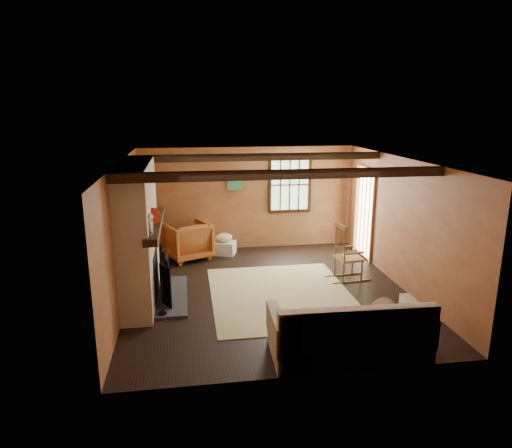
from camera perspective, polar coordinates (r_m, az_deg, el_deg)
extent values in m
plane|color=black|center=(8.47, 1.53, -8.40)|extent=(5.50, 5.50, 0.00)
cube|color=#A7683B|center=(10.73, -1.03, 3.22)|extent=(5.00, 0.02, 2.40)
cube|color=#A7683B|center=(5.54, 6.70, -7.82)|extent=(5.00, 0.02, 2.40)
cube|color=#A7683B|center=(8.04, -16.25, -1.21)|extent=(0.02, 5.50, 2.40)
cube|color=#A7683B|center=(8.87, 17.69, 0.12)|extent=(0.02, 5.50, 2.40)
cube|color=white|center=(7.86, 1.64, 7.95)|extent=(5.00, 5.50, 0.02)
cube|color=black|center=(6.70, 3.49, 6.20)|extent=(5.00, 0.12, 0.14)
cube|color=black|center=(9.04, 0.27, 8.36)|extent=(5.00, 0.12, 0.14)
cube|color=black|center=(10.82, 4.25, 4.89)|extent=(1.02, 0.06, 1.32)
cube|color=#AECC9C|center=(10.85, 4.22, 4.92)|extent=(0.90, 0.01, 1.20)
cube|color=black|center=(10.83, 4.24, 4.90)|extent=(0.90, 0.03, 0.02)
cube|color=brown|center=(10.40, 13.38, 1.34)|extent=(0.06, 1.00, 2.06)
cube|color=#AECC9C|center=(10.42, 13.53, 1.34)|extent=(0.01, 0.80, 1.85)
cube|color=brown|center=(10.60, -2.64, 5.26)|extent=(0.42, 0.03, 0.42)
cube|color=#256F59|center=(10.58, -2.63, 5.24)|extent=(0.36, 0.01, 0.36)
cube|color=#AD6C43|center=(8.01, -14.47, -1.15)|extent=(0.50, 2.20, 2.40)
cube|color=black|center=(8.23, -13.66, -6.17)|extent=(0.38, 1.00, 0.85)
cube|color=#3E3E43|center=(8.35, -10.51, -8.81)|extent=(0.55, 1.80, 0.05)
cube|color=black|center=(7.94, -12.53, -0.03)|extent=(0.22, 2.30, 0.12)
cube|color=black|center=(7.79, -11.25, -7.56)|extent=(0.19, 0.32, 0.71)
cube|color=black|center=(8.13, -11.15, -6.61)|extent=(0.09, 0.35, 0.71)
cube|color=black|center=(8.48, -11.06, -5.73)|extent=(0.06, 0.35, 0.71)
cylinder|color=black|center=(7.63, -11.67, -10.90)|extent=(0.15, 0.15, 0.02)
cylinder|color=black|center=(7.49, -12.01, -9.00)|extent=(0.01, 0.01, 0.60)
cylinder|color=black|center=(7.52, -11.79, -8.91)|extent=(0.01, 0.01, 0.60)
cylinder|color=black|center=(7.54, -11.56, -8.82)|extent=(0.01, 0.01, 0.60)
cylinder|color=silver|center=(7.11, -13.08, -0.39)|extent=(0.09, 0.09, 0.21)
sphere|color=silver|center=(7.08, -13.15, 0.85)|extent=(0.11, 0.11, 0.11)
cylinder|color=red|center=(7.63, -12.81, 0.95)|extent=(0.29, 0.07, 0.29)
cube|color=black|center=(7.95, -12.64, 0.83)|extent=(0.21, 0.14, 0.11)
cylinder|color=black|center=(8.35, -12.46, 1.46)|extent=(0.08, 0.08, 0.10)
cylinder|color=black|center=(8.40, -12.44, 1.45)|extent=(0.07, 0.07, 0.08)
cube|color=beige|center=(8.33, 3.14, -8.82)|extent=(2.50, 3.00, 0.01)
cube|color=tan|center=(9.08, 11.51, -4.19)|extent=(0.50, 0.51, 0.05)
cube|color=brown|center=(8.81, 10.60, -0.33)|extent=(0.10, 0.45, 0.08)
cylinder|color=brown|center=(9.08, 13.08, -5.70)|extent=(0.03, 0.03, 0.42)
cylinder|color=brown|center=(9.39, 11.96, -4.94)|extent=(0.03, 0.03, 0.42)
cylinder|color=brown|center=(8.90, 10.89, -5.98)|extent=(0.03, 0.03, 0.42)
cylinder|color=brown|center=(9.23, 9.83, -5.19)|extent=(0.03, 0.03, 0.42)
cylinder|color=brown|center=(8.73, 11.06, -2.60)|extent=(0.03, 0.03, 0.72)
cylinder|color=brown|center=(9.06, 9.97, -1.92)|extent=(0.03, 0.03, 0.72)
cylinder|color=brown|center=(8.82, 10.78, -2.54)|extent=(0.02, 0.02, 0.60)
cylinder|color=brown|center=(8.90, 10.50, -2.37)|extent=(0.02, 0.02, 0.60)
cylinder|color=brown|center=(8.98, 10.23, -2.20)|extent=(0.02, 0.02, 0.60)
cube|color=brown|center=(8.85, 12.18, -3.60)|extent=(0.41, 0.09, 0.03)
cube|color=brown|center=(9.21, 10.96, -2.82)|extent=(0.41, 0.09, 0.03)
cube|color=brown|center=(9.06, 11.93, -7.07)|extent=(0.82, 0.14, 0.03)
cube|color=brown|center=(9.38, 10.84, -6.26)|extent=(0.82, 0.14, 0.03)
cube|color=white|center=(6.53, 11.36, -13.82)|extent=(2.10, 1.01, 0.46)
cube|color=white|center=(6.04, 12.68, -12.67)|extent=(2.08, 0.23, 0.57)
cube|color=white|center=(6.22, 2.56, -12.89)|extent=(0.18, 0.94, 0.41)
cube|color=white|center=(6.79, 19.54, -11.29)|extent=(0.18, 0.94, 0.41)
ellipsoid|color=white|center=(6.63, 15.56, -10.31)|extent=(0.38, 0.14, 0.37)
cylinder|color=brown|center=(10.80, -11.93, -3.29)|extent=(0.39, 0.12, 0.12)
cylinder|color=brown|center=(10.79, -11.26, -3.27)|extent=(0.39, 0.12, 0.12)
cylinder|color=brown|center=(10.79, -10.59, -3.24)|extent=(0.39, 0.12, 0.12)
cylinder|color=brown|center=(10.76, -11.96, -2.70)|extent=(0.39, 0.12, 0.12)
cylinder|color=brown|center=(10.76, -11.29, -2.68)|extent=(0.39, 0.12, 0.12)
cylinder|color=brown|center=(10.75, -10.62, -2.65)|extent=(0.39, 0.12, 0.12)
cube|color=silver|center=(10.50, -4.02, -2.99)|extent=(0.60, 0.53, 0.30)
ellipsoid|color=white|center=(10.43, -4.05, -1.69)|extent=(0.44, 0.38, 0.19)
imported|color=#BF6026|center=(10.22, -8.57, -2.06)|extent=(1.18, 1.19, 0.83)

